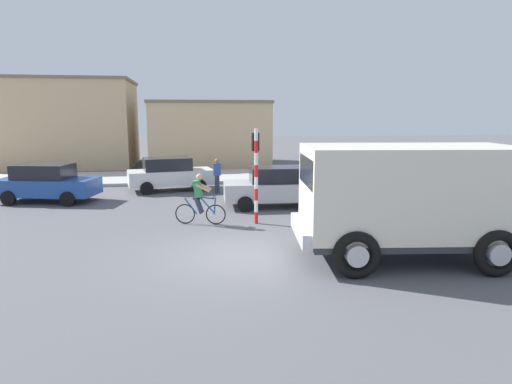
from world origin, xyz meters
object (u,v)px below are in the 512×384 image
car_white_mid (47,183)px  car_far_side (170,174)px  truck_foreground (408,195)px  pedestrian_near_kerb (217,175)px  traffic_light_pole (256,163)px  car_red_near (275,186)px  cyclist (200,199)px

car_white_mid → car_far_side: bearing=22.5°
car_white_mid → truck_foreground: bearing=-39.7°
truck_foreground → pedestrian_near_kerb: 11.10m
traffic_light_pole → car_far_side: 7.82m
car_red_near → traffic_light_pole: bearing=-115.0°
truck_foreground → cyclist: (-5.04, 4.52, -0.80)m
truck_foreground → car_white_mid: bearing=140.3°
car_far_side → car_red_near: bearing=-46.5°
truck_foreground → cyclist: size_ratio=3.30×
truck_foreground → cyclist: bearing=138.1°
car_red_near → car_far_side: bearing=133.5°
truck_foreground → car_far_side: size_ratio=1.34×
cyclist → car_white_mid: size_ratio=0.40×
cyclist → car_far_side: cyclist is taller
cyclist → traffic_light_pole: (1.88, -0.15, 1.20)m
car_red_near → pedestrian_near_kerb: 3.97m
car_white_mid → pedestrian_near_kerb: bearing=7.4°
car_red_near → car_far_side: size_ratio=0.96×
cyclist → car_red_near: (3.08, 2.41, -0.05)m
pedestrian_near_kerb → car_white_mid: bearing=-172.6°
truck_foreground → pedestrian_near_kerb: bearing=111.5°
truck_foreground → cyclist: truck_foreground is taller
traffic_light_pole → car_red_near: size_ratio=0.78×
car_far_side → truck_foreground: bearing=-61.3°
truck_foreground → car_red_near: bearing=105.8°
truck_foreground → car_white_mid: truck_foreground is taller
cyclist → car_white_mid: cyclist is taller
pedestrian_near_kerb → cyclist: bearing=-99.7°
traffic_light_pole → car_far_side: bearing=113.6°
cyclist → car_red_near: size_ratio=0.42×
cyclist → car_far_side: 7.03m
traffic_light_pole → car_red_near: bearing=65.0°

